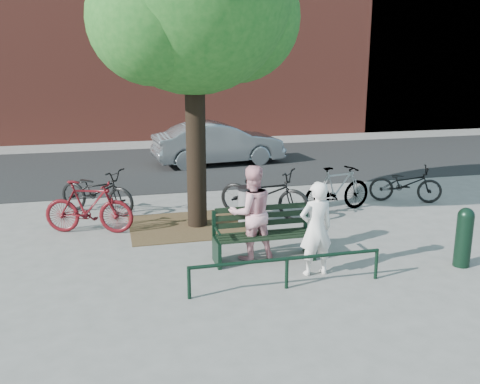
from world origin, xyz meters
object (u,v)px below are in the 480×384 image
object	(u,v)px
person_left	(316,229)
litter_bin	(247,206)
person_right	(251,213)
bollard	(464,235)
bicycle_c	(264,193)
parked_car	(218,143)
park_bench	(263,232)

from	to	relation	value
person_left	litter_bin	xyz separation A→B (m)	(-0.41, 2.79, -0.36)
person_left	litter_bin	distance (m)	2.84
litter_bin	person_right	bearing A→B (deg)	-102.54
person_right	bollard	world-z (taller)	person_right
bollard	bicycle_c	bearing A→B (deg)	124.76
bicycle_c	bollard	bearing A→B (deg)	-106.61
person_left	person_right	bearing A→B (deg)	-52.64
person_right	bollard	size ratio (longest dim) A/B	1.63
bollard	litter_bin	xyz separation A→B (m)	(-2.95, 3.07, -0.13)
bicycle_c	parked_car	world-z (taller)	parked_car
person_right	bollard	bearing A→B (deg)	155.25
bollard	parked_car	world-z (taller)	parked_car
person_right	litter_bin	world-z (taller)	person_right
park_bench	parked_car	distance (m)	8.46
park_bench	bicycle_c	bearing A→B (deg)	72.96
park_bench	bicycle_c	world-z (taller)	bicycle_c
park_bench	person_right	distance (m)	0.41
person_left	park_bench	bearing A→B (deg)	-57.99
person_left	bicycle_c	size ratio (longest dim) A/B	0.74
person_right	bicycle_c	xyz separation A→B (m)	(0.92, 2.30, -0.29)
person_left	litter_bin	bearing A→B (deg)	-85.43
parked_car	bollard	bearing A→B (deg)	-172.54
litter_bin	bicycle_c	world-z (taller)	bicycle_c
person_right	litter_bin	xyz separation A→B (m)	(0.41, 1.85, -0.42)
person_right	litter_bin	bearing A→B (deg)	-107.39
park_bench	litter_bin	xyz separation A→B (m)	(0.22, 1.92, -0.06)
litter_bin	park_bench	bearing A→B (deg)	-96.47
person_left	bollard	distance (m)	2.57
bollard	litter_bin	size ratio (longest dim) A/B	1.25
park_bench	person_left	bearing A→B (deg)	-54.28
litter_bin	parked_car	xyz separation A→B (m)	(0.75, 6.49, 0.28)
person_right	bicycle_c	size ratio (longest dim) A/B	0.80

